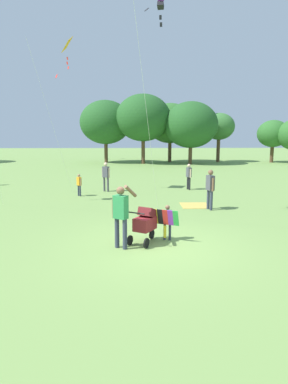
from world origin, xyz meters
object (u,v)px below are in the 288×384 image
at_px(kite_green_novelty, 66,49).
at_px(person_kid_running, 210,186).
at_px(stroller, 145,222).
at_px(picnic_blanket, 195,205).
at_px(child_with_butterfly_kite, 167,219).
at_px(person_couple_left, 106,174).
at_px(person_red_shirt, 189,175).
at_px(kite_adult_black, 160,6).
at_px(person_sitting_far, 79,183).
at_px(person_adult_flyer, 121,211).

bearing_deg(kite_green_novelty, person_kid_running, -33.92).
relative_size(stroller, picnic_blanket, 0.88).
height_order(stroller, person_kid_running, person_kid_running).
bearing_deg(person_kid_running, child_with_butterfly_kite, -118.36).
bearing_deg(person_couple_left, person_red_shirt, 5.76).
bearing_deg(kite_adult_black, person_sitting_far, 128.75).
relative_size(person_red_shirt, person_kid_running, 0.87).
bearing_deg(kite_adult_black, kite_green_novelty, 126.72).
bearing_deg(person_couple_left, kite_adult_black, -67.53).
height_order(person_sitting_far, person_couple_left, person_couple_left).
bearing_deg(kite_green_novelty, person_adult_flyer, -71.62).
relative_size(stroller, person_sitting_far, 1.00).
xyz_separation_m(person_couple_left, picnic_blanket, (4.08, -3.66, -0.90)).
distance_m(person_red_shirt, person_kid_running, 4.86).
bearing_deg(stroller, person_couple_left, 101.94).
height_order(child_with_butterfly_kite, person_red_shirt, person_red_shirt).
xyz_separation_m(person_couple_left, person_kid_running, (4.53, -4.41, 0.05)).
relative_size(person_adult_flyer, person_kid_running, 1.09).
relative_size(person_adult_flyer, kite_adult_black, 0.23).
bearing_deg(person_sitting_far, child_with_butterfly_kite, -62.68).
xyz_separation_m(person_adult_flyer, kite_adult_black, (1.24, 3.22, 6.16)).
xyz_separation_m(kite_adult_black, person_sitting_far, (-3.58, 4.46, -6.54)).
relative_size(stroller, person_kid_running, 0.67).
xyz_separation_m(child_with_butterfly_kite, person_adult_flyer, (-1.29, -0.65, 0.39)).
xyz_separation_m(child_with_butterfly_kite, kite_green_novelty, (-4.21, 8.15, 6.45)).
xyz_separation_m(person_adult_flyer, person_kid_running, (3.39, 4.55, -0.06)).
distance_m(kite_adult_black, person_couple_left, 8.82).
height_order(person_red_shirt, person_couple_left, person_couple_left).
xyz_separation_m(kite_adult_black, kite_green_novelty, (-4.16, 5.57, -0.11)).
bearing_deg(stroller, person_kid_running, 56.27).
relative_size(kite_adult_black, person_red_shirt, 5.38).
height_order(kite_adult_black, kite_green_novelty, kite_green_novelty).
bearing_deg(person_adult_flyer, child_with_butterfly_kite, 26.63).
bearing_deg(child_with_butterfly_kite, person_sitting_far, 117.32).
bearing_deg(person_sitting_far, person_adult_flyer, -73.03).
distance_m(child_with_butterfly_kite, kite_adult_black, 7.04).
xyz_separation_m(child_with_butterfly_kite, picnic_blanket, (1.65, 4.65, -0.62)).
distance_m(child_with_butterfly_kite, person_sitting_far, 7.92).
height_order(child_with_butterfly_kite, person_adult_flyer, person_adult_flyer).
height_order(stroller, person_sitting_far, person_sitting_far).
height_order(person_adult_flyer, picnic_blanket, person_adult_flyer).
xyz_separation_m(child_with_butterfly_kite, person_couple_left, (-2.43, 8.31, 0.28)).
height_order(person_adult_flyer, person_red_shirt, person_adult_flyer).
height_order(stroller, picnic_blanket, stroller).
distance_m(kite_green_novelty, person_sitting_far, 6.56).
distance_m(kite_adult_black, person_red_shirt, 9.10).
xyz_separation_m(kite_adult_black, person_red_shirt, (2.08, 6.18, -6.35)).
height_order(person_adult_flyer, kite_green_novelty, kite_green_novelty).
height_order(person_sitting_far, picnic_blanket, person_sitting_far).
bearing_deg(person_red_shirt, person_sitting_far, -163.04).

